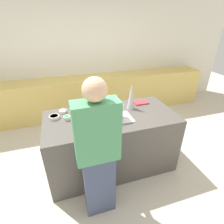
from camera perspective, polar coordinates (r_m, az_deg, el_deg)
The scene contains 15 objects.
ground_plane at distance 3.05m, azimuth -0.24°, elevation -16.35°, with size 12.00×12.00×0.00m, color beige.
wall_back at distance 4.42m, azimuth -9.22°, elevation 17.05°, with size 8.00×0.05×2.60m.
back_cabinet_block at distance 4.36m, azimuth -7.68°, elevation 5.33°, with size 6.00×0.60×0.91m.
kitchen_island at distance 2.74m, azimuth -0.26°, elevation -9.57°, with size 1.88×0.91×0.91m.
baking_tray at distance 2.42m, azimuth 0.95°, elevation -2.13°, with size 0.48×0.33×0.01m.
gingerbread_house at distance 2.36m, azimuth 0.98°, elevation 0.51°, with size 0.20×0.15×0.32m.
decorative_tree at distance 2.63m, azimuth 6.31°, elevation 5.22°, with size 0.12×0.12×0.41m.
candy_bowl_far_right at distance 2.46m, azimuth -14.50°, elevation -1.82°, with size 0.09×0.09×0.05m.
candy_bowl_near_tray_right at distance 2.54m, azimuth -18.34°, elevation -1.53°, with size 0.14×0.14×0.04m.
candy_bowl_beside_tree at distance 2.81m, azimuth 0.30°, elevation 2.93°, with size 0.10×0.10×0.04m.
candy_bowl_front_corner at distance 2.62m, azimuth -10.03°, elevation 0.44°, with size 0.14×0.14×0.04m.
candy_bowl_far_left at distance 2.67m, azimuth -15.78°, elevation 0.24°, with size 0.10×0.10×0.04m.
candy_bowl_near_tray_left at distance 2.70m, azimuth -6.69°, elevation 1.73°, with size 0.11×0.11×0.05m.
cookbook at distance 2.90m, azimuth 9.39°, elevation 3.09°, with size 0.22×0.16×0.02m.
person at distance 1.90m, azimuth -4.68°, elevation -13.30°, with size 0.45×0.56×1.72m.
Camera 1 is at (-0.63, -2.07, 2.15)m, focal length 28.00 mm.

